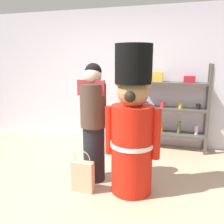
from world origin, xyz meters
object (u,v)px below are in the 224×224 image
teddy_bear_guard (132,127)px  shopping_bag (83,176)px  merchandise_shelf (171,106)px  person_shopper (93,121)px

teddy_bear_guard → shopping_bag: 0.89m
shopping_bag → merchandise_shelf: bearing=62.3°
teddy_bear_guard → person_shopper: teddy_bear_guard is taller
merchandise_shelf → shopping_bag: size_ratio=2.90×
person_shopper → shopping_bag: 0.71m
shopping_bag → person_shopper: bearing=84.6°
teddy_bear_guard → person_shopper: size_ratio=1.14×
teddy_bear_guard → person_shopper: (-0.56, 0.14, -0.01)m
merchandise_shelf → person_shopper: bearing=-121.7°
merchandise_shelf → teddy_bear_guard: size_ratio=0.87×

